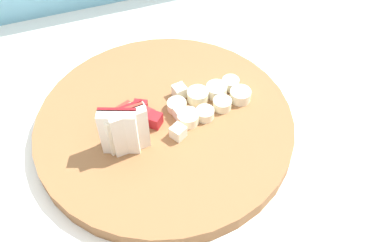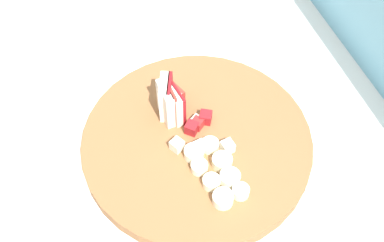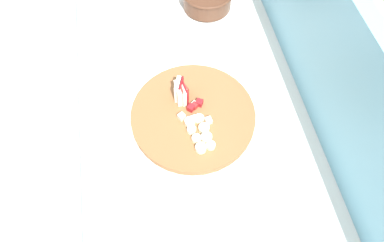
{
  "view_description": "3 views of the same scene",
  "coord_description": "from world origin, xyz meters",
  "views": [
    {
      "loc": [
        0.05,
        -0.35,
        1.31
      ],
      "look_at": [
        0.17,
        -0.02,
        0.91
      ],
      "focal_mm": 40.58,
      "sensor_mm": 36.0,
      "label": 1
    },
    {
      "loc": [
        0.53,
        -0.12,
        1.46
      ],
      "look_at": [
        0.12,
        0.02,
        0.89
      ],
      "focal_mm": 44.53,
      "sensor_mm": 36.0,
      "label": 2
    },
    {
      "loc": [
        0.63,
        -0.08,
        1.69
      ],
      "look_at": [
        0.19,
        0.0,
        0.92
      ],
      "focal_mm": 32.52,
      "sensor_mm": 36.0,
      "label": 3
    }
  ],
  "objects": [
    {
      "name": "apple_wedge_fan",
      "position": [
        0.09,
        -0.01,
        0.91
      ],
      "size": [
        0.06,
        0.04,
        0.06
      ],
      "color": "maroon",
      "rests_on": "cutting_board"
    },
    {
      "name": "banana_slice_rows",
      "position": [
        0.21,
        0.02,
        0.89
      ],
      "size": [
        0.11,
        0.07,
        0.02
      ],
      "color": "#F4EAC6",
      "rests_on": "cutting_board"
    },
    {
      "name": "cutting_board",
      "position": [
        0.15,
        0.01,
        0.87
      ],
      "size": [
        0.34,
        0.34,
        0.02
      ],
      "primitive_type": "cylinder",
      "color": "brown",
      "rests_on": "tiled_countertop"
    },
    {
      "name": "apple_dice_pile",
      "position": [
        0.15,
        0.02,
        0.89
      ],
      "size": [
        0.08,
        0.09,
        0.02
      ],
      "color": "#A32323",
      "rests_on": "cutting_board"
    },
    {
      "name": "tile_backsplash",
      "position": [
        0.0,
        0.35,
        0.61
      ],
      "size": [
        2.4,
        0.04,
        1.22
      ],
      "primitive_type": "cube",
      "color": "#6BADC6",
      "rests_on": "ground"
    },
    {
      "name": "tiled_countertop",
      "position": [
        0.0,
        -0.0,
        0.43
      ],
      "size": [
        1.51,
        0.66,
        0.87
      ],
      "color": "silver",
      "rests_on": "ground"
    },
    {
      "name": "ground",
      "position": [
        0.0,
        0.0,
        0.0
      ],
      "size": [
        10.0,
        10.0,
        0.0
      ],
      "primitive_type": "plane",
      "color": "gray"
    }
  ]
}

